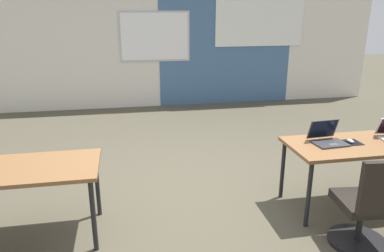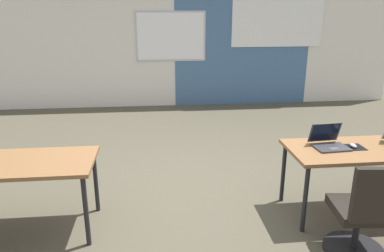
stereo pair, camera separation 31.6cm
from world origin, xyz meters
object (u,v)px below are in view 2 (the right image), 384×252
Objects in this scene: desk_near_left at (6,168)px; laptop_near_right_inner at (329,142)px; mouse_near_right_inner at (353,145)px; chair_near_right_inner at (362,219)px; desk_near_right at (366,153)px.

laptop_near_right_inner is at bearing 1.26° from desk_near_left.
chair_near_right_inner is at bearing -110.30° from mouse_near_right_inner.
chair_near_right_inner is (3.08, -0.72, -0.28)m from desk_near_left.
desk_near_left is at bearing 180.00° from desk_near_right.
desk_near_left is 3.18m from chair_near_right_inner.
chair_near_right_inner reaches higher than desk_near_right.
laptop_near_right_inner reaches higher than desk_near_left.
desk_near_left is at bearing -6.82° from chair_near_right_inner.
desk_near_left is 3.12m from laptop_near_right_inner.
desk_near_left is 4.53× the size of laptop_near_right_inner.
chair_near_right_inner reaches higher than desk_near_left.
desk_near_right is 0.88m from chair_near_right_inner.
mouse_near_right_inner is at bearing 0.41° from desk_near_left.
chair_near_right_inner is (-0.04, -0.79, -0.39)m from laptop_near_right_inner.
laptop_near_right_inner is 0.88m from chair_near_right_inner.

